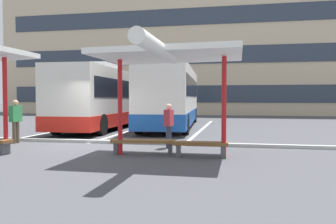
# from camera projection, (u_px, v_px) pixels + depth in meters

# --- Properties ---
(ground_plane) EXTENTS (160.00, 160.00, 0.00)m
(ground_plane) POSITION_uv_depth(u_px,v_px,m) (85.00, 144.00, 13.21)
(ground_plane) COLOR #47474C
(terminal_building) EXTENTS (41.16, 15.16, 18.44)m
(terminal_building) POSITION_uv_depth(u_px,v_px,m) (192.00, 48.00, 43.05)
(terminal_building) COLOR #C6B293
(terminal_building) RESTS_ON ground
(coach_bus_0) EXTENTS (2.84, 11.90, 3.62)m
(coach_bus_0) POSITION_uv_depth(u_px,v_px,m) (109.00, 99.00, 20.66)
(coach_bus_0) COLOR silver
(coach_bus_0) RESTS_ON ground
(coach_bus_1) EXTENTS (3.39, 11.97, 3.79)m
(coach_bus_1) POSITION_uv_depth(u_px,v_px,m) (172.00, 97.00, 20.96)
(coach_bus_1) COLOR silver
(coach_bus_1) RESTS_ON ground
(lane_stripe_0) EXTENTS (0.16, 14.00, 0.01)m
(lane_stripe_0) POSITION_uv_depth(u_px,v_px,m) (80.00, 127.00, 20.99)
(lane_stripe_0) COLOR white
(lane_stripe_0) RESTS_ON ground
(lane_stripe_1) EXTENTS (0.16, 14.00, 0.01)m
(lane_stripe_1) POSITION_uv_depth(u_px,v_px,m) (139.00, 128.00, 20.27)
(lane_stripe_1) COLOR white
(lane_stripe_1) RESTS_ON ground
(lane_stripe_2) EXTENTS (0.16, 14.00, 0.01)m
(lane_stripe_2) POSITION_uv_depth(u_px,v_px,m) (202.00, 129.00, 19.54)
(lane_stripe_2) COLOR white
(lane_stripe_2) RESTS_ON ground
(waiting_shelter_1) EXTENTS (4.16, 5.17, 3.17)m
(waiting_shelter_1) POSITION_uv_depth(u_px,v_px,m) (169.00, 56.00, 10.12)
(waiting_shelter_1) COLOR red
(waiting_shelter_1) RESTS_ON ground
(bench_2) EXTENTS (2.02, 0.65, 0.45)m
(bench_2) POSITION_uv_depth(u_px,v_px,m) (143.00, 143.00, 10.87)
(bench_2) COLOR brown
(bench_2) RESTS_ON ground
(bench_3) EXTENTS (1.63, 0.54, 0.45)m
(bench_3) POSITION_uv_depth(u_px,v_px,m) (201.00, 146.00, 10.34)
(bench_3) COLOR brown
(bench_3) RESTS_ON ground
(platform_kerb) EXTENTS (44.00, 0.24, 0.12)m
(platform_kerb) POSITION_uv_depth(u_px,v_px,m) (90.00, 141.00, 13.61)
(platform_kerb) COLOR #ADADA8
(platform_kerb) RESTS_ON ground
(waiting_passenger_1) EXTENTS (0.27, 0.47, 1.55)m
(waiting_passenger_1) POSITION_uv_depth(u_px,v_px,m) (169.00, 123.00, 12.22)
(waiting_passenger_1) COLOR #33384C
(waiting_passenger_1) RESTS_ON ground
(waiting_passenger_2) EXTENTS (0.28, 0.51, 1.67)m
(waiting_passenger_2) POSITION_uv_depth(u_px,v_px,m) (16.00, 118.00, 13.49)
(waiting_passenger_2) COLOR brown
(waiting_passenger_2) RESTS_ON ground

